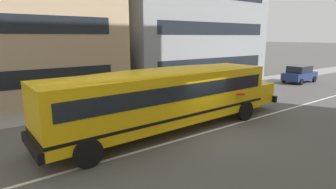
{
  "coord_description": "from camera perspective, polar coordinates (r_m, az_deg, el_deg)",
  "views": [
    {
      "loc": [
        -8.62,
        -8.65,
        4.41
      ],
      "look_at": [
        -1.81,
        0.66,
        1.93
      ],
      "focal_mm": 28.86,
      "sensor_mm": 36.0,
      "label": 1
    }
  ],
  "objects": [
    {
      "name": "parked_car_dark_blue_under_tree",
      "position": [
        29.29,
        26.02,
        3.93
      ],
      "size": [
        3.95,
        1.98,
        1.64
      ],
      "rotation": [
        0.0,
        0.0,
        0.03
      ],
      "color": "navy",
      "rests_on": "ground_plane"
    },
    {
      "name": "ground_plane",
      "position": [
        12.99,
        8.27,
        -7.83
      ],
      "size": [
        400.0,
        400.0,
        0.0
      ],
      "primitive_type": "plane",
      "color": "#54514F"
    },
    {
      "name": "lane_centreline",
      "position": [
        12.99,
        8.27,
        -7.82
      ],
      "size": [
        110.0,
        0.16,
        0.01
      ],
      "primitive_type": "cube",
      "color": "silver",
      "rests_on": "ground_plane"
    },
    {
      "name": "school_bus",
      "position": [
        12.71,
        0.41,
        0.21
      ],
      "size": [
        13.47,
        3.2,
        3.0
      ],
      "rotation": [
        0.0,
        0.0,
        0.03
      ],
      "color": "yellow",
      "rests_on": "ground_plane"
    },
    {
      "name": "sidewalk_far",
      "position": [
        18.96,
        -8.09,
        -1.4
      ],
      "size": [
        120.0,
        3.0,
        0.01
      ],
      "primitive_type": "cube",
      "color": "gray",
      "rests_on": "ground_plane"
    }
  ]
}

